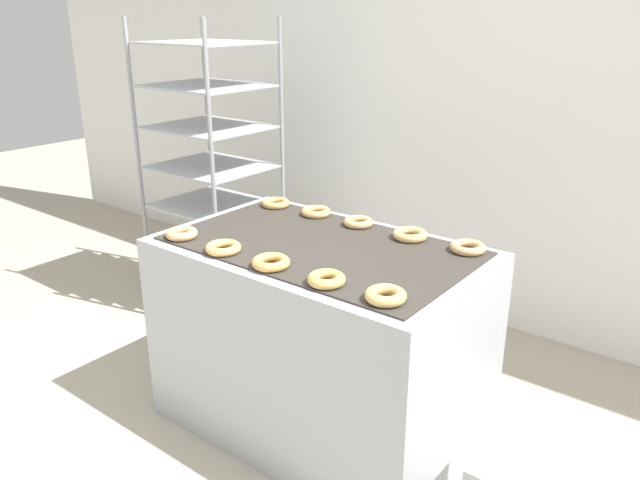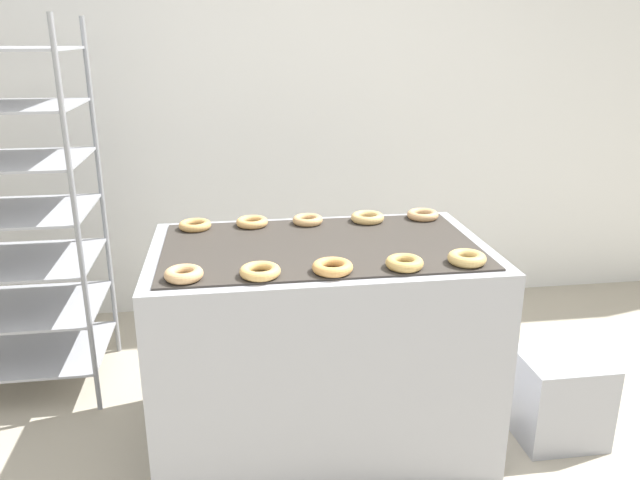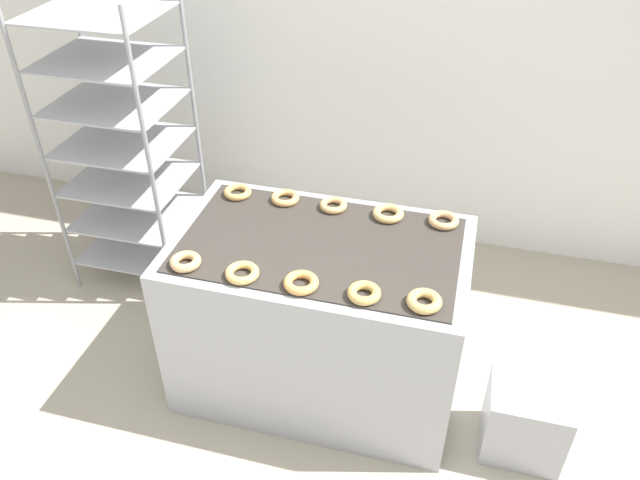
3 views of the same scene
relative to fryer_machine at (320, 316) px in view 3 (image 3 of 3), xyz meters
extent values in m
cube|color=white|center=(0.00, 1.46, 0.96)|extent=(8.00, 0.05, 2.80)
cube|color=#A8AAB2|center=(0.00, 0.00, 0.00)|extent=(1.34, 0.83, 0.87)
cube|color=#38332D|center=(0.00, 0.00, 0.44)|extent=(1.24, 0.73, 0.01)
cube|color=#262628|center=(0.37, -0.38, 0.17)|extent=(0.12, 0.07, 0.10)
cylinder|color=gray|center=(-1.65, 0.34, 0.44)|extent=(0.02, 0.02, 1.76)
cylinder|color=gray|center=(-1.00, 0.34, 0.44)|extent=(0.02, 0.02, 1.76)
cylinder|color=gray|center=(-1.65, 0.91, 0.44)|extent=(0.02, 0.02, 1.76)
cylinder|color=gray|center=(-1.00, 0.91, 0.44)|extent=(0.02, 0.02, 1.76)
cube|color=#A8AAB2|center=(-1.32, 0.63, -0.26)|extent=(0.65, 0.57, 0.01)
cube|color=#A8AAB2|center=(-1.32, 0.63, -0.02)|extent=(0.65, 0.57, 0.01)
cube|color=#A8AAB2|center=(-1.32, 0.63, 0.22)|extent=(0.65, 0.57, 0.01)
cube|color=#A8AAB2|center=(-1.32, 0.63, 0.46)|extent=(0.65, 0.57, 0.01)
cube|color=#A8AAB2|center=(-1.32, 0.63, 0.70)|extent=(0.65, 0.57, 0.01)
cube|color=#A8AAB2|center=(-1.32, 0.63, 0.94)|extent=(0.65, 0.57, 0.01)
cube|color=#A8AAB2|center=(-1.32, 0.63, 1.18)|extent=(0.65, 0.57, 0.01)
cube|color=#A8AAB2|center=(1.02, -0.17, -0.25)|extent=(0.36, 0.31, 0.38)
torus|color=#E0AC71|center=(-0.52, -0.30, 0.46)|extent=(0.13, 0.13, 0.04)
torus|color=#ECB966|center=(-0.26, -0.30, 0.46)|extent=(0.14, 0.14, 0.04)
torus|color=#EDA95A|center=(0.00, -0.30, 0.46)|extent=(0.15, 0.15, 0.04)
torus|color=tan|center=(0.26, -0.30, 0.46)|extent=(0.14, 0.14, 0.04)
torus|color=#D9B266|center=(0.50, -0.29, 0.46)|extent=(0.14, 0.14, 0.04)
torus|color=#DEA75E|center=(-0.50, 0.29, 0.46)|extent=(0.14, 0.14, 0.03)
torus|color=#E6AE65|center=(-0.26, 0.30, 0.46)|extent=(0.14, 0.14, 0.03)
torus|color=tan|center=(-0.01, 0.30, 0.46)|extent=(0.13, 0.13, 0.03)
torus|color=#DFB56C|center=(0.26, 0.29, 0.46)|extent=(0.15, 0.15, 0.04)
torus|color=tan|center=(0.52, 0.30, 0.46)|extent=(0.14, 0.14, 0.03)
camera|label=1|loc=(1.48, -1.91, 1.35)|focal=35.00mm
camera|label=2|loc=(-0.34, -2.33, 1.24)|focal=35.00mm
camera|label=3|loc=(0.57, -2.16, 2.10)|focal=35.00mm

